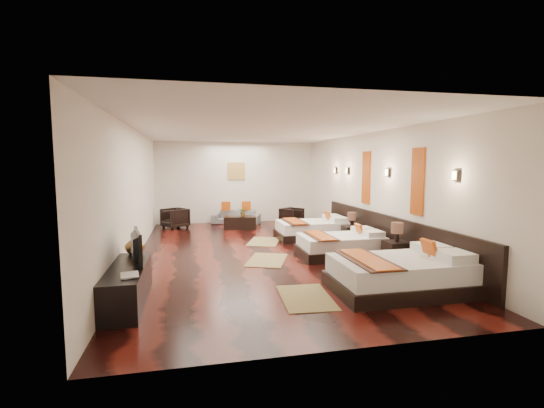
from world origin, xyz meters
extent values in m
cube|color=black|center=(0.00, 0.00, 0.00)|extent=(5.50, 9.50, 0.01)
cube|color=white|center=(0.00, 0.00, 2.80)|extent=(5.50, 9.50, 0.01)
cube|color=silver|center=(0.00, 4.75, 1.40)|extent=(5.50, 0.01, 2.80)
cube|color=silver|center=(-2.75, 0.00, 1.40)|extent=(0.01, 9.50, 2.80)
cube|color=silver|center=(2.75, 0.00, 1.40)|extent=(0.01, 9.50, 2.80)
cube|color=black|center=(2.71, -0.80, 0.45)|extent=(0.08, 6.60, 0.90)
cube|color=black|center=(1.67, -3.13, 0.11)|extent=(2.17, 1.34, 0.23)
cube|color=white|center=(1.67, -3.13, 0.38)|extent=(2.06, 1.24, 0.31)
cube|color=#B9470D|center=(2.19, -3.13, 0.66)|extent=(0.16, 0.33, 0.33)
cube|color=#38190F|center=(1.10, -3.13, 0.55)|extent=(0.57, 1.36, 0.02)
cube|color=#B9470D|center=(1.10, -3.13, 0.56)|extent=(0.39, 1.36, 0.02)
cube|color=black|center=(1.67, -0.69, 0.10)|extent=(1.86, 1.15, 0.19)
cube|color=white|center=(1.67, -0.69, 0.33)|extent=(1.77, 1.06, 0.27)
cube|color=#B9470D|center=(2.11, -0.69, 0.57)|extent=(0.14, 0.28, 0.29)
cube|color=#38190F|center=(1.18, -0.69, 0.47)|extent=(0.49, 1.17, 0.02)
cube|color=#B9470D|center=(1.18, -0.69, 0.48)|extent=(0.34, 1.17, 0.02)
cube|color=black|center=(1.67, 1.34, 0.10)|extent=(1.93, 1.19, 0.20)
cube|color=white|center=(1.67, 1.34, 0.34)|extent=(1.84, 1.10, 0.28)
cube|color=#B9470D|center=(2.13, 1.34, 0.59)|extent=(0.14, 0.29, 0.30)
cube|color=#38190F|center=(1.17, 1.34, 0.49)|extent=(0.50, 1.21, 0.02)
cube|color=#B9470D|center=(1.17, 1.34, 0.50)|extent=(0.35, 1.21, 0.02)
cube|color=black|center=(2.44, -1.70, 0.25)|extent=(0.44, 0.44, 0.49)
cylinder|color=black|center=(2.44, -1.70, 0.59)|extent=(0.08, 0.08, 0.20)
cylinder|color=#3F2619|center=(2.44, -1.70, 0.77)|extent=(0.24, 0.24, 0.22)
cube|color=black|center=(2.44, 0.48, 0.23)|extent=(0.41, 0.41, 0.45)
cylinder|color=black|center=(2.44, 0.48, 0.55)|extent=(0.07, 0.07, 0.18)
cylinder|color=#3F2619|center=(2.44, 0.48, 0.71)|extent=(0.22, 0.22, 0.20)
cube|color=olive|center=(0.12, -3.10, 0.01)|extent=(0.83, 1.25, 0.01)
cube|color=olive|center=(-0.02, -0.75, 0.01)|extent=(1.13, 1.39, 0.01)
cube|color=olive|center=(0.29, 1.16, 0.01)|extent=(1.11, 1.38, 0.01)
cube|color=black|center=(-2.50, -2.77, 0.28)|extent=(0.50, 1.80, 0.55)
imported|color=black|center=(-2.45, -2.59, 0.80)|extent=(0.29, 0.87, 0.50)
imported|color=black|center=(-2.50, -3.30, 0.56)|extent=(0.28, 0.34, 0.03)
imported|color=brown|center=(-2.50, -1.95, 0.71)|extent=(0.39, 0.39, 0.33)
imported|color=slate|center=(-0.06, 4.34, 0.23)|extent=(1.72, 1.16, 0.47)
imported|color=black|center=(-2.08, 3.86, 0.32)|extent=(0.97, 0.96, 0.64)
imported|color=black|center=(1.73, 3.69, 0.29)|extent=(0.88, 0.88, 0.58)
cube|color=black|center=(-0.06, 3.29, 0.20)|extent=(1.07, 0.66, 0.40)
imported|color=#2B571D|center=(0.03, 3.26, 0.55)|extent=(0.28, 0.24, 0.29)
cube|color=#D86014|center=(2.73, -1.90, 1.70)|extent=(0.04, 0.40, 1.30)
cube|color=#D86014|center=(2.73, 0.30, 1.70)|extent=(0.04, 0.40, 1.30)
cube|color=black|center=(2.71, -3.00, 1.85)|extent=(0.06, 0.12, 0.18)
cube|color=#FFD18C|center=(2.68, -3.00, 1.85)|extent=(0.02, 0.10, 0.14)
cube|color=black|center=(2.71, -0.80, 1.85)|extent=(0.06, 0.12, 0.18)
cube|color=#FFD18C|center=(2.68, -0.80, 1.85)|extent=(0.02, 0.10, 0.14)
cube|color=black|center=(2.71, 1.40, 1.85)|extent=(0.06, 0.12, 0.18)
cube|color=#FFD18C|center=(2.68, 1.40, 1.85)|extent=(0.02, 0.10, 0.14)
cube|color=black|center=(2.71, 2.30, 1.85)|extent=(0.06, 0.12, 0.18)
cube|color=#FFD18C|center=(2.68, 2.30, 1.85)|extent=(0.02, 0.10, 0.14)
cube|color=#AD873F|center=(0.00, 4.73, 1.80)|extent=(0.60, 0.04, 0.60)
camera|label=1|loc=(-1.57, -8.45, 2.03)|focal=24.97mm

